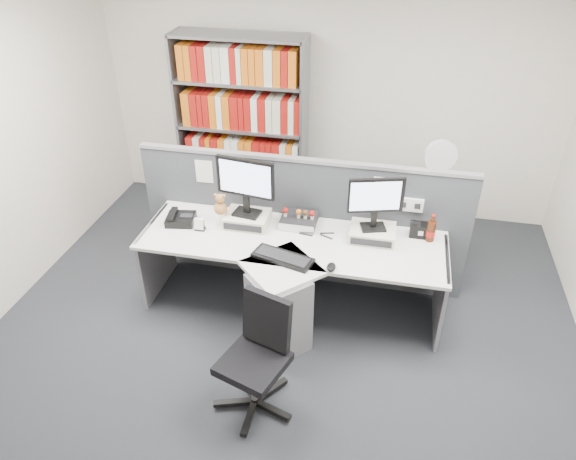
% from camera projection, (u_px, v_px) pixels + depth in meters
% --- Properties ---
extents(ground, '(5.50, 5.50, 0.00)m').
position_uv_depth(ground, '(271.00, 370.00, 4.26)').
color(ground, '#303339').
rests_on(ground, ground).
extents(room_shell, '(5.04, 5.54, 2.72)m').
position_uv_depth(room_shell, '(266.00, 167.00, 3.28)').
color(room_shell, silver).
rests_on(room_shell, ground).
extents(partition, '(3.00, 0.08, 1.27)m').
position_uv_depth(partition, '(302.00, 220.00, 4.93)').
color(partition, '#41444A').
rests_on(partition, ground).
extents(desk, '(2.60, 1.20, 0.72)m').
position_uv_depth(desk, '(287.00, 280.00, 4.50)').
color(desk, silver).
rests_on(desk, ground).
extents(monitor_riser_left, '(0.38, 0.31, 0.10)m').
position_uv_depth(monitor_riser_left, '(247.00, 219.00, 4.72)').
color(monitor_riser_left, beige).
rests_on(monitor_riser_left, desk).
extents(monitor_riser_right, '(0.38, 0.31, 0.10)m').
position_uv_depth(monitor_riser_right, '(372.00, 233.00, 4.53)').
color(monitor_riser_right, beige).
rests_on(monitor_riser_right, desk).
extents(monitor_left, '(0.52, 0.20, 0.53)m').
position_uv_depth(monitor_left, '(245.00, 182.00, 4.52)').
color(monitor_left, black).
rests_on(monitor_left, monitor_riser_left).
extents(monitor_right, '(0.45, 0.20, 0.47)m').
position_uv_depth(monitor_right, '(376.00, 199.00, 4.35)').
color(monitor_right, black).
rests_on(monitor_right, monitor_riser_right).
extents(desktop_pc, '(0.31, 0.28, 0.08)m').
position_uv_depth(desktop_pc, '(299.00, 221.00, 4.71)').
color(desktop_pc, black).
rests_on(desktop_pc, desk).
extents(figurines, '(0.29, 0.05, 0.09)m').
position_uv_depth(figurines, '(300.00, 213.00, 4.65)').
color(figurines, beige).
rests_on(figurines, desktop_pc).
extents(keyboard, '(0.53, 0.32, 0.03)m').
position_uv_depth(keyboard, '(283.00, 257.00, 4.29)').
color(keyboard, black).
rests_on(keyboard, desk).
extents(mouse, '(0.07, 0.11, 0.04)m').
position_uv_depth(mouse, '(331.00, 267.00, 4.17)').
color(mouse, black).
rests_on(mouse, desk).
extents(desk_phone, '(0.28, 0.26, 0.11)m').
position_uv_depth(desk_phone, '(180.00, 219.00, 4.74)').
color(desk_phone, black).
rests_on(desk_phone, desk).
extents(desk_calendar, '(0.09, 0.07, 0.11)m').
position_uv_depth(desk_calendar, '(200.00, 225.00, 4.64)').
color(desk_calendar, black).
rests_on(desk_calendar, desk).
extents(plush_toy, '(0.12, 0.12, 0.20)m').
position_uv_depth(plush_toy, '(220.00, 206.00, 4.64)').
color(plush_toy, '#A86F38').
rests_on(plush_toy, monitor_riser_left).
extents(speaker, '(0.19, 0.10, 0.12)m').
position_uv_depth(speaker, '(421.00, 230.00, 4.54)').
color(speaker, black).
rests_on(speaker, desk).
extents(cola_bottle, '(0.08, 0.08, 0.25)m').
position_uv_depth(cola_bottle, '(431.00, 231.00, 4.48)').
color(cola_bottle, '#3F190A').
rests_on(cola_bottle, desk).
extents(shelving_unit, '(1.41, 0.40, 2.00)m').
position_uv_depth(shelving_unit, '(242.00, 130.00, 5.89)').
color(shelving_unit, slate).
rests_on(shelving_unit, ground).
extents(filing_cabinet, '(0.45, 0.61, 0.70)m').
position_uv_depth(filing_cabinet, '(429.00, 220.00, 5.49)').
color(filing_cabinet, slate).
rests_on(filing_cabinet, ground).
extents(desk_fan, '(0.32, 0.19, 0.54)m').
position_uv_depth(desk_fan, '(440.00, 159.00, 5.12)').
color(desk_fan, white).
rests_on(desk_fan, filing_cabinet).
extents(office_chair, '(0.59, 0.59, 0.89)m').
position_uv_depth(office_chair, '(258.00, 353.00, 3.77)').
color(office_chair, silver).
rests_on(office_chair, ground).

